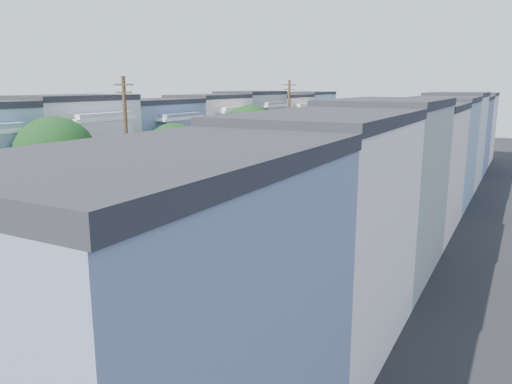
{
  "coord_description": "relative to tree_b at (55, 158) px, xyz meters",
  "views": [
    {
      "loc": [
        17.22,
        -23.22,
        9.56
      ],
      "look_at": [
        0.9,
        6.95,
        2.2
      ],
      "focal_mm": 35.0,
      "sensor_mm": 36.0,
      "label": 1
    }
  ],
  "objects": [
    {
      "name": "ground",
      "position": [
        6.3,
        3.9,
        -5.49
      ],
      "size": [
        160.0,
        160.0,
        0.0
      ],
      "primitive_type": "plane",
      "color": "black",
      "rests_on": "ground"
    },
    {
      "name": "road_slab",
      "position": [
        6.3,
        18.9,
        -5.48
      ],
      "size": [
        12.0,
        70.0,
        0.02
      ],
      "primitive_type": "cube",
      "color": "black",
      "rests_on": "ground"
    },
    {
      "name": "curb_left",
      "position": [
        0.25,
        18.9,
        -5.42
      ],
      "size": [
        0.3,
        70.0,
        0.15
      ],
      "primitive_type": "cube",
      "color": "gray",
      "rests_on": "ground"
    },
    {
      "name": "curb_right",
      "position": [
        12.35,
        18.9,
        -5.42
      ],
      "size": [
        0.3,
        70.0,
        0.15
      ],
      "primitive_type": "cube",
      "color": "gray",
      "rests_on": "ground"
    },
    {
      "name": "sidewalk_left",
      "position": [
        -1.05,
        18.9,
        -5.42
      ],
      "size": [
        2.6,
        70.0,
        0.15
      ],
      "primitive_type": "cube",
      "color": "gray",
      "rests_on": "ground"
    },
    {
      "name": "sidewalk_right",
      "position": [
        13.65,
        18.9,
        -5.42
      ],
      "size": [
        2.6,
        70.0,
        0.15
      ],
      "primitive_type": "cube",
      "color": "gray",
      "rests_on": "ground"
    },
    {
      "name": "centerline",
      "position": [
        6.3,
        18.9,
        -5.49
      ],
      "size": [
        0.12,
        70.0,
        0.01
      ],
      "primitive_type": "cube",
      "color": "gold",
      "rests_on": "ground"
    },
    {
      "name": "townhouse_row_left",
      "position": [
        -4.85,
        18.9,
        -5.49
      ],
      "size": [
        5.0,
        70.0,
        8.5
      ],
      "primitive_type": "cube",
      "color": "#F5D9C5",
      "rests_on": "ground"
    },
    {
      "name": "townhouse_row_right",
      "position": [
        17.45,
        18.9,
        -5.49
      ],
      "size": [
        5.0,
        70.0,
        8.5
      ],
      "primitive_type": "cube",
      "color": "#F5D9C5",
      "rests_on": "ground"
    },
    {
      "name": "tree_b",
      "position": [
        0.0,
        0.0,
        0.0
      ],
      "size": [
        4.7,
        4.7,
        7.87
      ],
      "color": "black",
      "rests_on": "ground"
    },
    {
      "name": "tree_c",
      "position": [
        0.0,
        10.87,
        -0.91
      ],
      "size": [
        4.38,
        4.38,
        6.8
      ],
      "color": "black",
      "rests_on": "ground"
    },
    {
      "name": "tree_d",
      "position": [
        0.0,
        22.75,
        -0.1
      ],
      "size": [
        4.7,
        4.7,
        7.76
      ],
      "color": "black",
      "rests_on": "ground"
    },
    {
      "name": "tree_e",
      "position": [
        0.0,
        35.98,
        -0.98
      ],
      "size": [
        4.54,
        4.54,
        6.8
      ],
      "color": "black",
      "rests_on": "ground"
    },
    {
      "name": "tree_far_r",
      "position": [
        13.2,
        33.97,
        -1.74
      ],
      "size": [
        3.04,
        3.04,
        5.32
      ],
      "color": "black",
      "rests_on": "ground"
    },
    {
      "name": "utility_pole_near",
      "position": [
        0.0,
        5.9,
        -0.34
      ],
      "size": [
        1.6,
        0.26,
        10.0
      ],
      "color": "#42301E",
      "rests_on": "ground"
    },
    {
      "name": "utility_pole_far",
      "position": [
        0.0,
        31.9,
        -0.34
      ],
      "size": [
        1.6,
        0.26,
        10.0
      ],
      "color": "#42301E",
      "rests_on": "ground"
    },
    {
      "name": "fedex_truck",
      "position": [
        8.04,
        8.77,
        -3.82
      ],
      "size": [
        2.4,
        6.23,
        2.99
      ],
      "rotation": [
        0.0,
        0.0,
        0.01
      ],
      "color": "white",
      "rests_on": "ground"
    },
    {
      "name": "lead_sedan",
      "position": [
        8.44,
        16.19,
        -4.75
      ],
      "size": [
        2.52,
        5.37,
        1.49
      ],
      "primitive_type": "imported",
      "rotation": [
        0.0,
        0.0,
        0.01
      ],
      "color": "black",
      "rests_on": "ground"
    },
    {
      "name": "parked_left_b",
      "position": [
        1.4,
        -4.86,
        -4.74
      ],
      "size": [
        2.74,
        5.52,
        1.51
      ],
      "primitive_type": "imported",
      "rotation": [
        0.0,
        0.0,
        0.04
      ],
      "color": "black",
      "rests_on": "ground"
    },
    {
      "name": "parked_left_c",
      "position": [
        1.4,
        4.41,
        -4.89
      ],
      "size": [
        1.41,
        3.69,
        1.22
      ],
      "primitive_type": "imported",
      "rotation": [
        0.0,
        0.0,
        -0.03
      ],
      "color": "silver",
      "rests_on": "ground"
    },
    {
      "name": "parked_left_d",
      "position": [
        1.4,
        17.62,
        -4.84
      ],
      "size": [
        1.95,
        4.16,
        1.31
      ],
      "primitive_type": "imported",
      "rotation": [
        0.0,
        0.0,
        0.1
      ],
      "color": "#361208",
      "rests_on": "ground"
    },
    {
      "name": "parked_right_a",
      "position": [
        11.2,
        -4.84,
        -4.76
      ],
      "size": [
        1.82,
        4.49,
        1.47
      ],
      "primitive_type": "imported",
      "rotation": [
        0.0,
        0.0,
        0.06
      ],
      "color": "#393F42",
      "rests_on": "ground"
    },
    {
      "name": "parked_right_b",
      "position": [
        11.2,
        0.57,
        -4.77
      ],
      "size": [
        2.76,
        5.39,
        1.46
      ],
      "primitive_type": "imported",
      "rotation": [
        0.0,
        0.0,
        -0.07
      ],
      "color": "silver",
      "rests_on": "ground"
    },
    {
      "name": "parked_right_c",
      "position": [
        11.2,
        23.05,
        -4.8
      ],
      "size": [
        1.99,
        4.65,
        1.39
      ],
      "primitive_type": "imported",
      "rotation": [
        0.0,
        0.0,
        -0.01
      ],
      "color": "black",
      "rests_on": "ground"
    },
    {
      "name": "parked_right_d",
      "position": [
        11.2,
        30.76,
        -4.86
      ],
      "size": [
        1.59,
        3.96,
        1.28
      ],
      "primitive_type": "imported",
      "rotation": [
        0.0,
        0.0,
        0.02
      ],
      "color": "#0C163B",
      "rests_on": "ground"
    }
  ]
}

